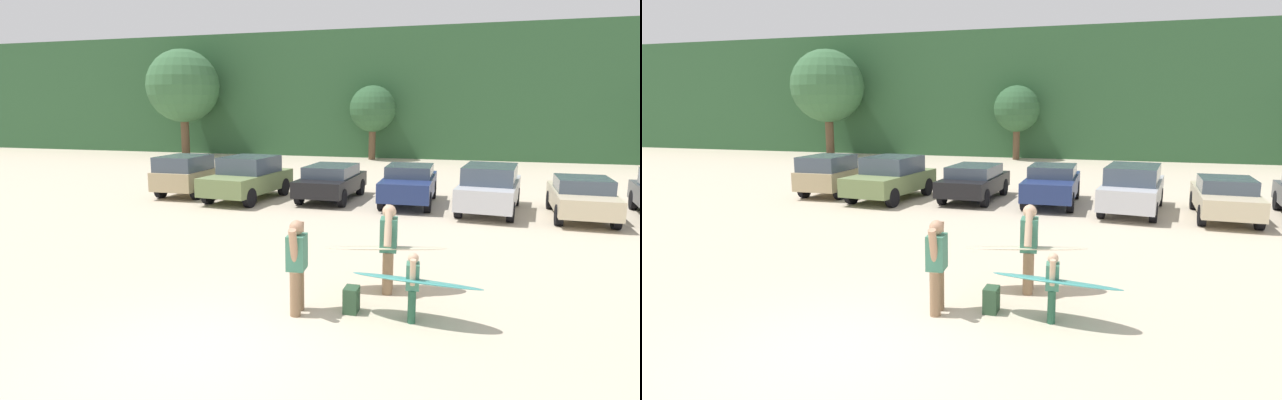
{
  "view_description": "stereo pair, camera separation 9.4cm",
  "coord_description": "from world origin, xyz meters",
  "views": [
    {
      "loc": [
        3.7,
        -6.26,
        3.52
      ],
      "look_at": [
        -0.21,
        6.94,
        1.04
      ],
      "focal_mm": 28.88,
      "sensor_mm": 36.0,
      "label": 1
    },
    {
      "loc": [
        3.79,
        -6.23,
        3.52
      ],
      "look_at": [
        -0.21,
        6.94,
        1.04
      ],
      "focal_mm": 28.88,
      "sensor_mm": 36.0,
      "label": 2
    }
  ],
  "objects": [
    {
      "name": "ground_plane",
      "position": [
        0.0,
        0.0,
        0.0
      ],
      "size": [
        120.0,
        120.0,
        0.0
      ],
      "primitive_type": "plane",
      "color": "beige"
    },
    {
      "name": "hillside_ridge",
      "position": [
        0.0,
        35.81,
        4.45
      ],
      "size": [
        108.0,
        12.0,
        8.9
      ],
      "primitive_type": "cube",
      "color": "#2D5633",
      "rests_on": "ground_plane"
    },
    {
      "name": "tree_ridge_back",
      "position": [
        -16.55,
        27.33,
        5.03
      ],
      "size": [
        5.21,
        5.21,
        7.66
      ],
      "color": "brown",
      "rests_on": "ground_plane"
    },
    {
      "name": "tree_far_left",
      "position": [
        -2.89,
        28.61,
        3.4
      ],
      "size": [
        3.12,
        3.12,
        5.0
      ],
      "color": "brown",
      "rests_on": "ground_plane"
    },
    {
      "name": "parked_car_tan",
      "position": [
        -7.25,
        12.32,
        0.85
      ],
      "size": [
        1.82,
        4.14,
        1.65
      ],
      "rotation": [
        0.0,
        0.0,
        1.58
      ],
      "color": "tan",
      "rests_on": "ground_plane"
    },
    {
      "name": "parked_car_olive_green",
      "position": [
        -4.56,
        11.85,
        0.86
      ],
      "size": [
        2.33,
        4.36,
        1.66
      ],
      "rotation": [
        0.0,
        0.0,
        1.47
      ],
      "color": "#6B7F4C",
      "rests_on": "ground_plane"
    },
    {
      "name": "parked_car_black",
      "position": [
        -1.45,
        12.71,
        0.74
      ],
      "size": [
        1.96,
        4.2,
        1.35
      ],
      "rotation": [
        0.0,
        0.0,
        1.54
      ],
      "color": "black",
      "rests_on": "ground_plane"
    },
    {
      "name": "parked_car_navy",
      "position": [
        1.54,
        12.64,
        0.77
      ],
      "size": [
        1.83,
        4.29,
        1.44
      ],
      "rotation": [
        0.0,
        0.0,
        1.58
      ],
      "color": "navy",
      "rests_on": "ground_plane"
    },
    {
      "name": "parked_car_silver",
      "position": [
        4.34,
        11.98,
        0.84
      ],
      "size": [
        2.31,
        4.74,
        1.61
      ],
      "rotation": [
        0.0,
        0.0,
        1.45
      ],
      "color": "silver",
      "rests_on": "ground_plane"
    },
    {
      "name": "parked_car_champagne",
      "position": [
        7.14,
        11.7,
        0.71
      ],
      "size": [
        1.89,
        4.26,
        1.34
      ],
      "rotation": [
        0.0,
        0.0,
        1.53
      ],
      "color": "beige",
      "rests_on": "ground_plane"
    },
    {
      "name": "person_adult",
      "position": [
        2.25,
        3.25,
        0.97
      ],
      "size": [
        0.35,
        0.89,
        1.72
      ],
      "rotation": [
        0.0,
        0.0,
        3.24
      ],
      "color": "#8C6B4C",
      "rests_on": "ground_plane"
    },
    {
      "name": "person_child",
      "position": [
        2.86,
        1.98,
        0.66
      ],
      "size": [
        0.24,
        0.48,
        1.18
      ],
      "rotation": [
        0.0,
        0.0,
        3.24
      ],
      "color": "#26593F",
      "rests_on": "ground_plane"
    },
    {
      "name": "person_companion",
      "position": [
        0.91,
        1.76,
        0.93
      ],
      "size": [
        0.34,
        0.73,
        1.65
      ],
      "rotation": [
        0.0,
        0.0,
        3.24
      ],
      "color": "#8C6B4C",
      "rests_on": "ground_plane"
    },
    {
      "name": "surfboard_cream",
      "position": [
        2.19,
        3.32,
        0.85
      ],
      "size": [
        2.46,
        1.26,
        0.2
      ],
      "rotation": [
        0.0,
        0.0,
        3.4
      ],
      "color": "beige"
    },
    {
      "name": "surfboard_teal",
      "position": [
        2.91,
        1.99,
        0.69
      ],
      "size": [
        2.26,
        0.89,
        0.22
      ],
      "rotation": [
        0.0,
        0.0,
        3.02
      ],
      "color": "teal"
    },
    {
      "name": "backpack_dropped",
      "position": [
        1.81,
        2.05,
        0.22
      ],
      "size": [
        0.24,
        0.34,
        0.45
      ],
      "color": "#2D4C33",
      "rests_on": "ground_plane"
    }
  ]
}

